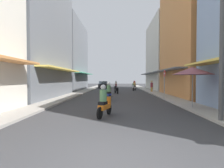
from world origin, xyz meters
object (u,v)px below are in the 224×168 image
object	(u,v)px
motorbike_orange	(105,102)
pedestrian_midway	(152,86)
motorbike_black	(116,90)
street_sign_no_entry	(164,81)
motorbike_blue	(108,92)
motorbike_silver	(134,86)
motorbike_maroon	(116,85)
vendor_umbrella	(193,71)
parked_car	(103,85)
utility_pole	(222,40)
motorbike_green	(134,85)

from	to	relation	value
motorbike_orange	pedestrian_midway	xyz separation A→B (m)	(5.34, 15.99, 0.25)
motorbike_black	pedestrian_midway	distance (m)	5.34
street_sign_no_entry	pedestrian_midway	bearing A→B (deg)	86.77
motorbike_orange	motorbike_blue	bearing A→B (deg)	91.58
street_sign_no_entry	motorbike_orange	bearing A→B (deg)	-122.86
motorbike_black	motorbike_silver	size ratio (longest dim) A/B	1.02
motorbike_silver	pedestrian_midway	bearing A→B (deg)	-59.99
motorbike_orange	motorbike_maroon	bearing A→B (deg)	89.37
motorbike_silver	motorbike_maroon	size ratio (longest dim) A/B	0.96
motorbike_orange	vendor_umbrella	xyz separation A→B (m)	(5.14, 2.22, 1.63)
motorbike_black	parked_car	distance (m)	14.07
motorbike_blue	utility_pole	xyz separation A→B (m)	(5.14, -7.55, 2.74)
pedestrian_midway	vendor_umbrella	xyz separation A→B (m)	(-0.19, -13.77, 1.38)
street_sign_no_entry	motorbike_black	bearing A→B (deg)	124.75
motorbike_black	parked_car	xyz separation A→B (m)	(-2.80, 13.78, 0.24)
motorbike_orange	vendor_umbrella	size ratio (longest dim) A/B	0.69
motorbike_silver	pedestrian_midway	world-z (taller)	pedestrian_midway
pedestrian_midway	motorbike_blue	bearing A→B (deg)	-120.17
motorbike_orange	pedestrian_midway	size ratio (longest dim) A/B	1.04
parked_car	street_sign_no_entry	bearing A→B (deg)	-70.31
motorbike_silver	parked_car	xyz separation A→B (m)	(-5.63, 8.12, 0.04)
motorbike_black	motorbike_silver	xyz separation A→B (m)	(2.84, 5.66, 0.20)
motorbike_black	motorbike_orange	world-z (taller)	motorbike_orange
pedestrian_midway	motorbike_orange	bearing A→B (deg)	-108.46
utility_pole	street_sign_no_entry	xyz separation A→B (m)	(-0.10, 8.57, -1.72)
motorbike_silver	street_sign_no_entry	world-z (taller)	street_sign_no_entry
motorbike_green	pedestrian_midway	distance (m)	11.58
parked_car	utility_pole	bearing A→B (deg)	-75.72
pedestrian_midway	parked_car	bearing A→B (deg)	123.35
motorbike_blue	pedestrian_midway	distance (m)	10.98
motorbike_orange	motorbike_maroon	xyz separation A→B (m)	(0.27, 24.89, 0.00)
motorbike_silver	utility_pole	world-z (taller)	utility_pole
pedestrian_midway	utility_pole	bearing A→B (deg)	-91.27
motorbike_orange	street_sign_no_entry	xyz separation A→B (m)	(4.86, 7.52, 1.01)
motorbike_blue	vendor_umbrella	size ratio (longest dim) A/B	0.69
motorbike_green	motorbike_maroon	distance (m)	4.46
motorbike_green	utility_pole	xyz separation A→B (m)	(1.06, -28.53, 2.74)
motorbike_green	pedestrian_midway	xyz separation A→B (m)	(1.44, -11.49, 0.25)
motorbike_maroon	pedestrian_midway	bearing A→B (deg)	-60.37
motorbike_maroon	motorbike_black	bearing A→B (deg)	-89.12
motorbike_silver	motorbike_maroon	world-z (taller)	same
parked_car	motorbike_black	bearing A→B (deg)	-78.53
motorbike_silver	vendor_umbrella	bearing A→B (deg)	-83.87
utility_pole	parked_car	bearing A→B (deg)	104.28
pedestrian_midway	motorbike_silver	bearing A→B (deg)	120.01
utility_pole	motorbike_blue	bearing A→B (deg)	124.24
motorbike_orange	motorbike_silver	world-z (taller)	same
motorbike_black	utility_pole	bearing A→B (deg)	-73.18
motorbike_maroon	utility_pole	world-z (taller)	utility_pole
motorbike_green	pedestrian_midway	size ratio (longest dim) A/B	1.07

